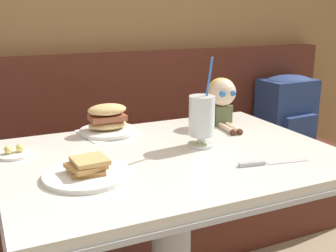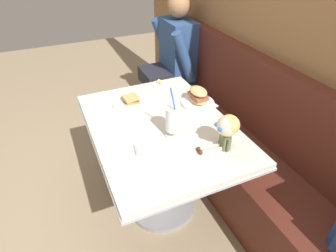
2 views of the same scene
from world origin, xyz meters
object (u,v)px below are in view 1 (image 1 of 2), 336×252
Objects in this scene: milkshake_glass at (202,119)px; seated_doll at (222,95)px; sandwich_plate at (108,122)px; backpack at (287,110)px; butter_knife at (262,163)px; butter_saucer at (15,153)px; toast_plate at (87,172)px.

milkshake_glass reaches higher than seated_doll.
backpack is (1.13, 0.28, -0.13)m from sandwich_plate.
butter_saucer is at bearing 149.17° from butter_knife.
sandwich_plate is 1.00× the size of seated_doll.
milkshake_glass is at bearing 14.26° from toast_plate.
sandwich_plate is 0.38m from butter_saucer.
backpack is (1.48, 0.41, -0.09)m from butter_saucer.
sandwich_plate is (-0.25, 0.29, -0.05)m from milkshake_glass.
toast_plate is at bearing -58.82° from butter_saucer.
backpack is at bearing 14.10° from sandwich_plate.
sandwich_plate reaches higher than butter_saucer.
sandwich_plate is at bearing 65.36° from toast_plate.
seated_doll reaches higher than backpack.
seated_doll reaches higher than toast_plate.
milkshake_glass reaches higher than butter_saucer.
backpack is (0.80, 0.82, -0.09)m from butter_knife.
sandwich_plate is at bearing 121.93° from butter_knife.
butter_knife is at bearing -14.01° from toast_plate.
butter_knife is (0.69, -0.41, -0.00)m from butter_saucer.
butter_saucer is at bearing -164.70° from backpack.
toast_plate is 1.11× the size of seated_doll.
seated_doll is (0.64, 0.31, 0.11)m from toast_plate.
butter_knife is at bearing -30.83° from butter_saucer.
seated_doll is at bearing 43.96° from milkshake_glass.
sandwich_plate is 1.17m from backpack.
toast_plate is at bearing -152.39° from backpack.
milkshake_glass is 0.29m from seated_doll.
butter_knife is (0.33, -0.53, -0.04)m from sandwich_plate.
butter_saucer is 1.54m from backpack.
backpack is (1.31, 0.69, -0.10)m from toast_plate.
toast_plate is 0.73m from seated_doll.
toast_plate is at bearing 165.99° from butter_knife.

